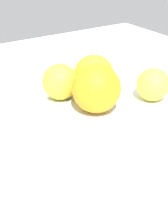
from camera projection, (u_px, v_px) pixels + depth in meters
ground_plane at (84, 132)px, 52.28cm from camera, size 110.00×110.00×2.00cm
fruit_bowl at (84, 115)px, 50.53cm from camera, size 13.03×13.03×5.17cm
orange_in_bowl_0 at (94, 75)px, 50.10cm from camera, size 6.91×6.91×6.91cm
orange_in_bowl_1 at (96, 89)px, 44.71cm from camera, size 7.58×7.58×7.58cm
orange_in_bowl_2 at (60, 82)px, 48.73cm from camera, size 6.03×6.03×6.03cm
orange_loose_0 at (153, 85)px, 59.19cm from camera, size 6.69×6.69×6.69cm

